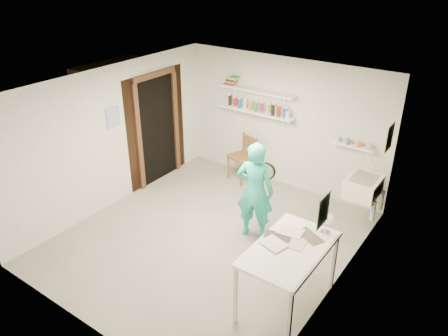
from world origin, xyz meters
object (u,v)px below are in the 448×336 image
Objects in this scene: man at (255,191)px; wooden_chair at (242,157)px; work_table at (287,277)px; belfast_sink at (363,187)px; desk_lamp at (327,218)px; wall_clock at (266,171)px.

man is 1.87m from wooden_chair.
belfast_sink is at bearing 87.23° from work_table.
desk_lamp is at bearing -20.96° from wooden_chair.
belfast_sink is at bearing 25.66° from wall_clock.
man is 9.64× the size of desk_lamp.
wooden_chair is 5.95× the size of desk_lamp.
work_table is at bearing 121.74° from man.
desk_lamp is at bearing -45.12° from wall_clock.
wall_clock reaches higher than wooden_chair.
wooden_chair is at bearing -66.51° from man.
belfast_sink is 1.74m from man.
wall_clock is (0.06, 0.21, 0.26)m from man.
work_table is at bearing -30.26° from wooden_chair.
wall_clock reaches higher than work_table.
man is 1.62× the size of wooden_chair.
desk_lamp is (1.34, -0.52, 0.30)m from man.
work_table is (2.28, -2.48, -0.05)m from wooden_chair.
belfast_sink is 3.67× the size of desk_lamp.
wooden_chair is (-1.16, 1.44, -0.30)m from man.
wall_clock is at bearing 130.25° from work_table.
man is 1.57m from work_table.
desk_lamp is (1.28, -0.73, 0.04)m from wall_clock.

